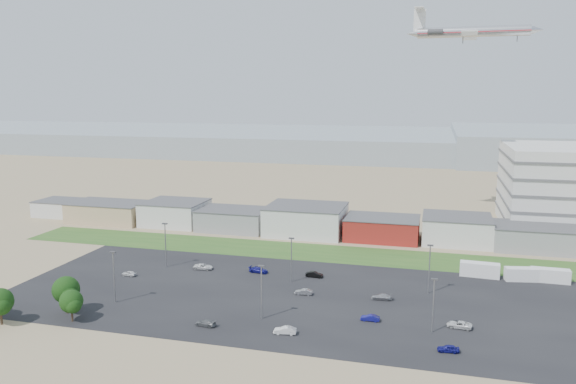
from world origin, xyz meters
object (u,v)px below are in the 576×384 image
(parked_car_2, at_px, (448,349))
(parked_car_7, at_px, (304,292))
(parked_car_0, at_px, (459,325))
(parked_car_13, at_px, (285,330))
(parked_car_11, at_px, (314,274))
(parked_car_5, at_px, (129,273))
(parked_car_12, at_px, (381,297))
(parked_car_3, at_px, (205,323))
(parked_car_9, at_px, (203,267))
(box_trailer_a, at_px, (480,270))
(airliner, at_px, (473,32))
(parked_car_1, at_px, (370,318))
(parked_car_6, at_px, (259,270))

(parked_car_2, height_order, parked_car_7, parked_car_7)
(parked_car_0, height_order, parked_car_13, parked_car_13)
(parked_car_2, relative_size, parked_car_11, 0.89)
(parked_car_0, xyz_separation_m, parked_car_5, (-70.16, 10.61, -0.03))
(parked_car_12, bearing_deg, parked_car_11, -124.99)
(parked_car_3, relative_size, parked_car_9, 0.84)
(box_trailer_a, relative_size, parked_car_9, 1.87)
(airliner, bearing_deg, box_trailer_a, -86.08)
(parked_car_1, bearing_deg, parked_car_7, -124.56)
(airliner, relative_size, parked_car_0, 9.36)
(parked_car_5, relative_size, parked_car_6, 0.75)
(parked_car_11, xyz_separation_m, parked_car_12, (15.69, -10.05, -0.05))
(parked_car_6, height_order, parked_car_7, parked_car_6)
(parked_car_6, bearing_deg, parked_car_9, 101.18)
(airliner, bearing_deg, parked_car_9, -128.66)
(parked_car_0, distance_m, parked_car_7, 31.15)
(airliner, relative_size, parked_car_11, 10.44)
(parked_car_0, bearing_deg, parked_car_12, -118.36)
(parked_car_9, bearing_deg, parked_car_3, -160.62)
(parked_car_5, distance_m, parked_car_12, 55.80)
(airliner, xyz_separation_m, parked_car_13, (-32.40, -97.94, -57.98))
(parked_car_11, bearing_deg, airliner, -24.78)
(parked_car_6, distance_m, parked_car_9, 13.16)
(parked_car_2, bearing_deg, parked_car_9, -123.14)
(parked_car_5, bearing_deg, parked_car_6, 114.82)
(airliner, xyz_separation_m, parked_car_9, (-59.97, -68.52, -57.99))
(parked_car_6, relative_size, parked_car_7, 1.25)
(parked_car_1, xyz_separation_m, parked_car_11, (-14.78, 21.19, 0.07))
(parked_car_3, xyz_separation_m, parked_car_7, (12.98, 19.50, 0.03))
(parked_car_7, bearing_deg, parked_car_1, 50.88)
(parked_car_0, distance_m, parked_car_9, 59.31)
(parked_car_7, bearing_deg, box_trailer_a, 116.19)
(parked_car_12, bearing_deg, airliner, 164.42)
(parked_car_5, bearing_deg, parked_car_9, 127.07)
(airliner, bearing_deg, parked_car_13, -105.77)
(parked_car_5, bearing_deg, parked_car_11, 108.97)
(parked_car_7, distance_m, parked_car_12, 15.52)
(parked_car_11, bearing_deg, parked_car_6, 92.33)
(parked_car_1, distance_m, parked_car_3, 29.16)
(parked_car_11, relative_size, parked_car_12, 0.96)
(box_trailer_a, relative_size, parked_car_6, 1.90)
(parked_car_1, height_order, parked_car_11, parked_car_11)
(parked_car_7, relative_size, parked_car_13, 0.92)
(parked_car_13, bearing_deg, parked_car_2, 82.57)
(parked_car_5, xyz_separation_m, parked_car_12, (55.80, -0.36, 0.02))
(box_trailer_a, bearing_deg, parked_car_11, -159.99)
(parked_car_11, height_order, parked_car_13, parked_car_13)
(box_trailer_a, relative_size, airliner, 0.21)
(box_trailer_a, xyz_separation_m, parked_car_5, (-75.44, -19.57, -1.01))
(parked_car_0, relative_size, parked_car_13, 1.11)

